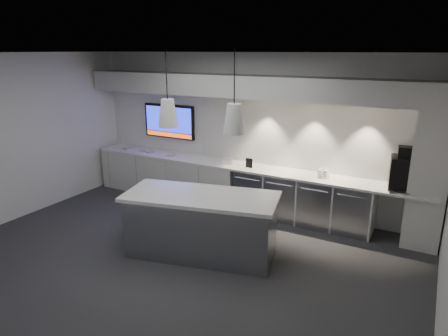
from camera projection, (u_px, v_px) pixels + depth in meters
The scene contains 27 objects.
floor at pixel (179, 256), 6.11m from camera, with size 7.00×7.00×0.00m, color #323235.
ceiling at pixel (172, 53), 5.26m from camera, with size 7.00×7.00×0.00m, color black.
wall_back at pixel (250, 132), 7.79m from camera, with size 7.00×7.00×0.00m, color white.
wall_front at pixel (14, 228), 3.58m from camera, with size 7.00×7.00×0.00m, color white.
wall_left at pixel (19, 137), 7.30m from camera, with size 7.00×7.00×0.00m, color white.
back_counter at pixel (242, 166), 7.69m from camera, with size 6.80×0.65×0.04m, color white.
left_base_cabinets at pixel (169, 175), 8.62m from camera, with size 3.30×0.63×0.86m, color silver.
fridge_unit_a at pixel (254, 191), 7.70m from camera, with size 0.60×0.61×0.85m, color gray.
fridge_unit_b at pixel (284, 196), 7.41m from camera, with size 0.60×0.61×0.85m, color gray.
fridge_unit_c at pixel (318, 202), 7.12m from camera, with size 0.60×0.61×0.85m, color gray.
fridge_unit_d at pixel (354, 209), 6.83m from camera, with size 0.60×0.61×0.85m, color gray.
backsplash at pixel (310, 136), 7.20m from camera, with size 4.60×0.03×1.30m, color silver.
soffit at pixel (244, 86), 7.28m from camera, with size 6.90×0.60×0.40m, color silver.
column at pixel (431, 168), 6.12m from camera, with size 0.55×0.55×2.60m, color silver.
wall_tv at pixel (169, 121), 8.60m from camera, with size 1.25×0.07×0.72m.
island at pixel (201, 224), 6.06m from camera, with size 2.46×1.49×0.97m.
bin at pixel (134, 221), 6.86m from camera, with size 0.30×0.30×0.43m, color gray.
coffee_machine at pixel (403, 172), 6.33m from camera, with size 0.43×0.59×0.69m.
sign_black at pixel (249, 163), 7.52m from camera, with size 0.14×0.02×0.18m, color black.
sign_white at pixel (228, 161), 7.72m from camera, with size 0.18×0.02×0.14m, color white.
cup_cluster at pixel (323, 173), 6.93m from camera, with size 0.17×0.17×0.15m, color white, non-canonical shape.
tray_a at pixel (127, 148), 8.99m from camera, with size 0.16×0.16×0.03m, color #A6A6A6.
tray_b at pixel (144, 150), 8.79m from camera, with size 0.16×0.16×0.03m, color #A6A6A6.
tray_c at pixel (150, 152), 8.66m from camera, with size 0.16×0.16×0.03m, color #A6A6A6.
tray_d at pixel (171, 155), 8.37m from camera, with size 0.16×0.16×0.03m, color #A6A6A6.
pendant_left at pixel (168, 113), 5.84m from camera, with size 0.29×0.29×1.11m.
pendant_right at pixel (234, 119), 5.34m from camera, with size 0.29×0.29×1.11m.
Camera 1 is at (3.23, -4.47, 3.04)m, focal length 32.00 mm.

